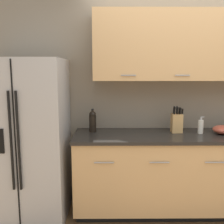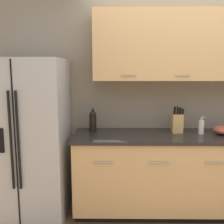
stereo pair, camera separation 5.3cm
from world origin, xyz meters
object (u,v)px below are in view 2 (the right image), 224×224
at_px(knife_block, 177,123).
at_px(mixing_bowl, 224,130).
at_px(wine_bottle, 93,121).
at_px(refrigerator, 28,139).
at_px(soap_dispenser, 201,127).

xyz_separation_m(knife_block, mixing_bowl, (0.51, -0.08, -0.07)).
height_order(wine_bottle, mixing_bowl, wine_bottle).
bearing_deg(mixing_bowl, knife_block, 171.03).
bearing_deg(refrigerator, mixing_bowl, 1.61).
distance_m(wine_bottle, soap_dispenser, 1.22).
relative_size(soap_dispenser, mixing_bowl, 0.81).
distance_m(knife_block, soap_dispenser, 0.26).
relative_size(wine_bottle, mixing_bowl, 1.14).
distance_m(refrigerator, knife_block, 1.68).
bearing_deg(soap_dispenser, knife_block, 167.03).
height_order(soap_dispenser, mixing_bowl, soap_dispenser).
distance_m(refrigerator, soap_dispenser, 1.92).
height_order(knife_block, mixing_bowl, knife_block).
bearing_deg(soap_dispenser, wine_bottle, 175.82).
distance_m(knife_block, wine_bottle, 0.96).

